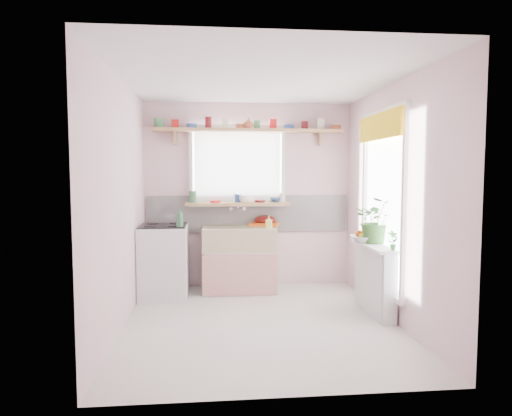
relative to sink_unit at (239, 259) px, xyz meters
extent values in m
plane|color=silver|center=(0.15, -1.29, -0.43)|extent=(3.20, 3.20, 0.00)
plane|color=white|center=(0.15, -1.29, 2.07)|extent=(3.20, 3.20, 0.00)
plane|color=silver|center=(0.15, 0.31, 0.82)|extent=(2.80, 0.00, 2.80)
plane|color=silver|center=(0.15, -2.89, 0.82)|extent=(2.80, 0.00, 2.80)
plane|color=silver|center=(-1.25, -1.29, 0.82)|extent=(0.00, 3.20, 3.20)
plane|color=silver|center=(1.55, -1.29, 0.82)|extent=(0.00, 3.20, 3.20)
cube|color=white|center=(0.15, 0.29, 0.57)|extent=(2.74, 0.03, 0.50)
cube|color=pink|center=(0.15, 0.29, 0.37)|extent=(2.74, 0.02, 0.12)
cube|color=white|center=(0.00, 0.30, 1.22)|extent=(1.20, 0.01, 1.00)
cube|color=white|center=(0.00, 0.24, 1.22)|extent=(1.15, 0.02, 0.95)
cube|color=white|center=(1.54, -1.09, 0.82)|extent=(0.01, 1.10, 1.90)
cube|color=yellow|center=(1.46, -1.09, 1.63)|extent=(0.03, 1.20, 0.28)
cube|color=white|center=(0.00, 0.01, -0.16)|extent=(0.85, 0.55, 0.55)
cube|color=#D04E3D|center=(0.00, -0.27, -0.16)|extent=(0.95, 0.02, 0.53)
cube|color=#C3B28E|center=(0.00, 0.01, 0.27)|extent=(0.95, 0.55, 0.30)
cylinder|color=silver|center=(0.00, 0.26, 0.67)|extent=(0.03, 0.22, 0.03)
cube|color=white|center=(-0.95, -0.24, 0.02)|extent=(0.58, 0.58, 0.90)
cube|color=black|center=(-0.95, -0.24, 0.47)|extent=(0.56, 0.56, 0.02)
cylinder|color=black|center=(-1.09, -0.38, 0.49)|extent=(0.14, 0.14, 0.01)
cylinder|color=black|center=(-0.81, -0.38, 0.49)|extent=(0.14, 0.14, 0.01)
cylinder|color=black|center=(-1.09, -0.10, 0.49)|extent=(0.14, 0.14, 0.01)
cylinder|color=black|center=(-0.81, -0.10, 0.49)|extent=(0.14, 0.14, 0.01)
cube|color=white|center=(1.45, -1.09, -0.06)|extent=(0.15, 0.90, 0.75)
cube|color=white|center=(1.42, -1.09, 0.33)|extent=(0.22, 0.95, 0.03)
cube|color=tan|center=(0.00, 0.19, 0.71)|extent=(1.40, 0.22, 0.04)
cube|color=tan|center=(0.15, 0.18, 1.69)|extent=(2.52, 0.24, 0.04)
cylinder|color=#3F7F4C|center=(-1.03, 0.18, 1.77)|extent=(0.11, 0.11, 0.12)
cylinder|color=red|center=(-0.82, 0.18, 1.77)|extent=(0.11, 0.11, 0.12)
cylinder|color=#3359A5|center=(-0.60, 0.18, 1.74)|extent=(0.11, 0.11, 0.06)
cylinder|color=#590F14|center=(-0.39, 0.18, 1.77)|extent=(0.11, 0.11, 0.12)
cylinder|color=silver|center=(-0.17, 0.18, 1.77)|extent=(0.11, 0.11, 0.12)
cylinder|color=#A55133|center=(0.04, 0.18, 1.74)|extent=(0.11, 0.11, 0.06)
cylinder|color=#3F7F4C|center=(0.26, 0.18, 1.77)|extent=(0.11, 0.11, 0.12)
cylinder|color=red|center=(0.47, 0.18, 1.77)|extent=(0.11, 0.11, 0.12)
cylinder|color=#3359A5|center=(0.69, 0.18, 1.74)|extent=(0.11, 0.11, 0.06)
cylinder|color=#590F14|center=(0.90, 0.18, 1.77)|extent=(0.11, 0.11, 0.12)
cylinder|color=silver|center=(1.12, 0.18, 1.77)|extent=(0.11, 0.11, 0.12)
cylinder|color=#A55133|center=(1.33, 0.18, 1.74)|extent=(0.11, 0.11, 0.06)
cylinder|color=#3F7F4C|center=(-0.62, 0.19, 0.79)|extent=(0.11, 0.11, 0.12)
cylinder|color=red|center=(-0.31, 0.19, 0.79)|extent=(0.11, 0.11, 0.12)
cylinder|color=#3359A5|center=(0.00, 0.19, 0.76)|extent=(0.11, 0.11, 0.06)
cylinder|color=#590F14|center=(0.31, 0.19, 0.79)|extent=(0.11, 0.11, 0.12)
cylinder|color=silver|center=(0.62, 0.19, 0.79)|extent=(0.11, 0.11, 0.12)
cube|color=orange|center=(0.35, 0.12, 0.44)|extent=(0.44, 0.38, 0.04)
ellipsoid|color=#570E0F|center=(0.37, 0.21, 0.48)|extent=(0.34, 0.34, 0.13)
imported|color=#356428|center=(1.48, -1.02, 0.60)|extent=(0.57, 0.53, 0.52)
imported|color=silver|center=(1.36, -0.95, 0.38)|extent=(0.34, 0.34, 0.07)
imported|color=#336E2C|center=(1.48, -1.49, 0.45)|extent=(0.12, 0.09, 0.20)
imported|color=#D8ED69|center=(0.38, -0.19, 0.50)|extent=(0.09, 0.09, 0.17)
imported|color=beige|center=(0.07, 0.13, 0.77)|extent=(0.15, 0.15, 0.09)
imported|color=#2E5496|center=(0.55, 0.25, 0.76)|extent=(0.25, 0.25, 0.07)
imported|color=#B35237|center=(0.14, 0.12, 1.78)|extent=(0.15, 0.15, 0.14)
imported|color=#39724A|center=(-0.73, -0.46, 0.60)|extent=(0.10, 0.10, 0.23)
sphere|color=orange|center=(1.36, -0.95, 0.44)|extent=(0.08, 0.08, 0.08)
sphere|color=orange|center=(1.42, -0.92, 0.44)|extent=(0.08, 0.08, 0.08)
sphere|color=orange|center=(1.31, -0.93, 0.44)|extent=(0.08, 0.08, 0.08)
cylinder|color=yellow|center=(1.38, -1.00, 0.45)|extent=(0.18, 0.04, 0.10)
camera|label=1|loc=(-0.35, -5.92, 1.14)|focal=32.00mm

